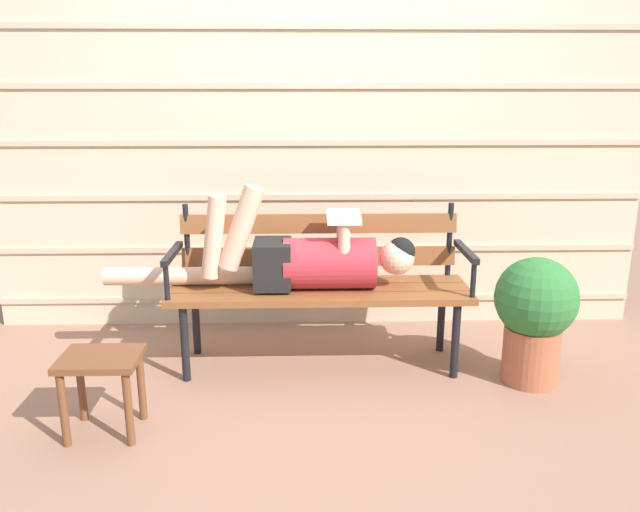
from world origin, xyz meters
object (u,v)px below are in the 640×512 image
object	(u,v)px
reclining_person	(304,259)
footstool	(102,374)
potted_plant	(535,313)
park_bench	(320,277)

from	to	relation	value
reclining_person	footstool	bearing A→B (deg)	-142.97
reclining_person	potted_plant	distance (m)	1.24
park_bench	potted_plant	distance (m)	1.16
park_bench	reclining_person	distance (m)	0.17
park_bench	potted_plant	bearing A→B (deg)	-15.07
park_bench	footstool	bearing A→B (deg)	-142.88
footstool	potted_plant	world-z (taller)	potted_plant
footstool	park_bench	bearing A→B (deg)	37.12
footstool	reclining_person	bearing A→B (deg)	37.03
park_bench	footstool	xyz separation A→B (m)	(-0.99, -0.75, -0.21)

